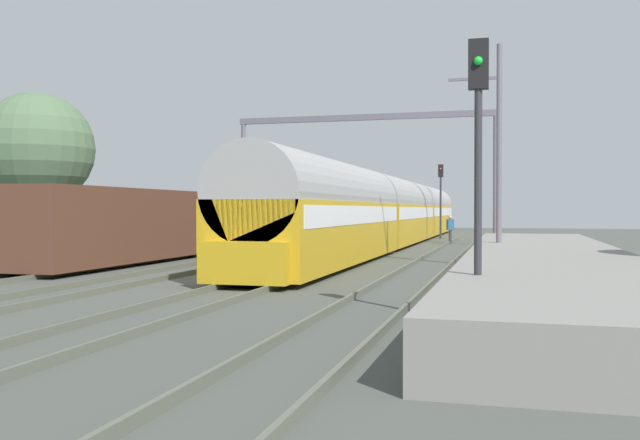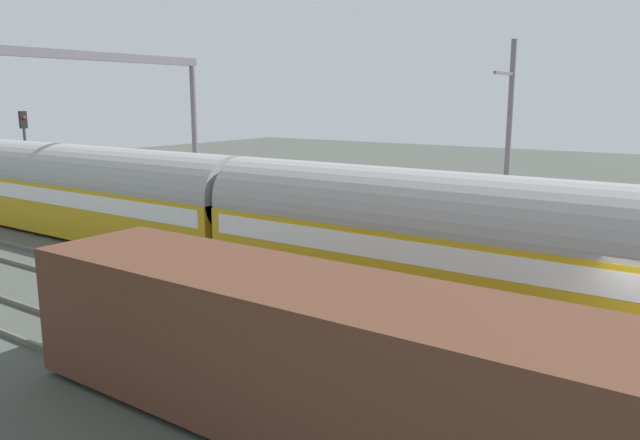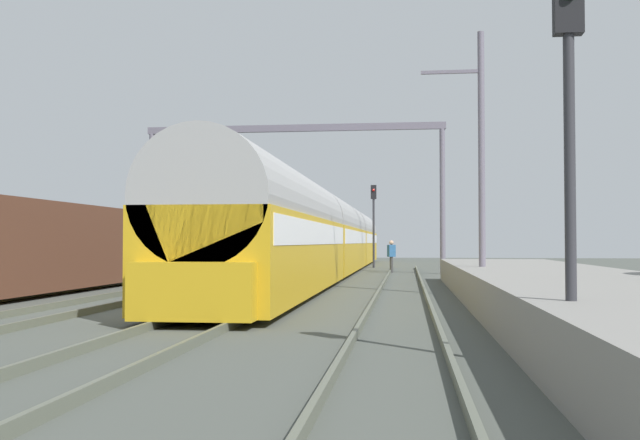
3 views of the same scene
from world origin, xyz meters
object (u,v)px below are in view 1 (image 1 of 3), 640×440
(person_crossing, at_px, (450,227))
(railway_signal_near, at_px, (478,143))
(freight_car, at_px, (128,225))
(passenger_train, at_px, (395,211))
(catenary_gantry, at_px, (363,147))
(railway_signal_far, at_px, (441,191))

(person_crossing, relative_size, railway_signal_near, 0.33)
(freight_car, distance_m, person_crossing, 21.37)
(passenger_train, xyz_separation_m, freight_car, (-7.72, -17.24, -0.50))
(passenger_train, xyz_separation_m, railway_signal_near, (6.06, -28.37, 1.33))
(person_crossing, distance_m, catenary_gantry, 7.14)
(catenary_gantry, bearing_deg, passenger_train, -0.33)
(railway_signal_near, xyz_separation_m, railway_signal_far, (-4.14, 36.98, 0.08))
(railway_signal_near, height_order, catenary_gantry, catenary_gantry)
(railway_signal_far, bearing_deg, catenary_gantry, -114.12)
(passenger_train, distance_m, freight_car, 18.89)
(railway_signal_near, xyz_separation_m, catenary_gantry, (-7.99, 28.38, 2.57))
(person_crossing, xyz_separation_m, railway_signal_near, (2.86, -29.51, 2.27))
(person_crossing, bearing_deg, passenger_train, 166.46)
(catenary_gantry, bearing_deg, railway_signal_near, -74.28)
(railway_signal_near, bearing_deg, passenger_train, 102.05)
(person_crossing, distance_m, railway_signal_far, 7.93)
(railway_signal_near, bearing_deg, railway_signal_far, 96.39)
(railway_signal_near, bearing_deg, person_crossing, 95.53)
(passenger_train, distance_m, person_crossing, 3.52)
(railway_signal_far, bearing_deg, person_crossing, -80.26)
(freight_car, height_order, catenary_gantry, catenary_gantry)
(freight_car, bearing_deg, person_crossing, 59.27)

